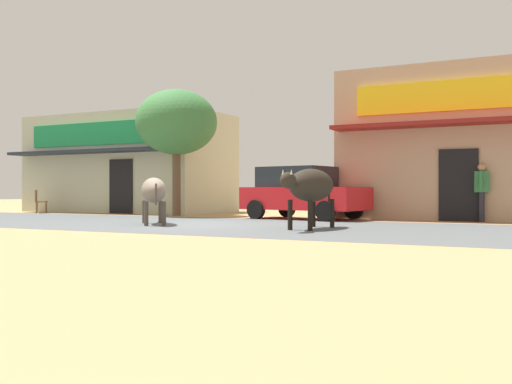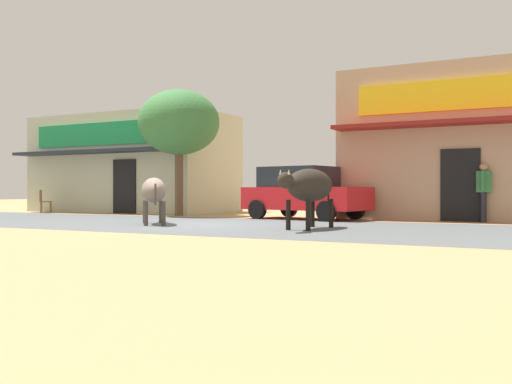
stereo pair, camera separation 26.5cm
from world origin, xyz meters
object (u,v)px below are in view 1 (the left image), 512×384
Objects in this scene: cow_near_brown at (153,191)px; cafe_chair_near_tree at (39,200)px; pedestrian_by_shop at (482,187)px; roadside_tree at (177,123)px; parked_hatchback_car at (302,192)px; cow_far_dark at (311,186)px.

cafe_chair_near_tree is (-8.69, 4.15, -0.37)m from cow_near_brown.
pedestrian_by_shop reaches higher than cow_near_brown.
cow_near_brown reaches higher than cafe_chair_near_tree.
pedestrian_by_shop is (7.64, 5.08, 0.10)m from cow_near_brown.
roadside_tree is 6.87m from cafe_chair_near_tree.
roadside_tree is at bearing -177.03° from pedestrian_by_shop.
cow_near_brown is 1.32× the size of pedestrian_by_shop.
cow_near_brown is (-2.44, -4.41, 0.05)m from parked_hatchback_car.
cafe_chair_near_tree is at bearing -176.28° from roadside_tree.
cow_near_brown is at bearing -62.03° from roadside_tree.
cafe_chair_near_tree is (-16.33, -0.93, -0.47)m from pedestrian_by_shop.
cow_far_dark reaches higher than cow_near_brown.
cow_far_dark reaches higher than cafe_chair_near_tree.
parked_hatchback_car is 4.43× the size of cafe_chair_near_tree.
parked_hatchback_car is (4.86, -0.15, -2.45)m from roadside_tree.
roadside_tree is at bearing 178.26° from parked_hatchback_car.
roadside_tree is 1.70× the size of cow_far_dark.
parked_hatchback_car is 2.44× the size of pedestrian_by_shop.
roadside_tree reaches higher than parked_hatchback_car.
cow_far_dark is (1.96, -4.25, 0.16)m from parked_hatchback_car.
roadside_tree is at bearing 117.97° from cow_near_brown.
cafe_chair_near_tree is (-11.13, -0.26, -0.33)m from parked_hatchback_car.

